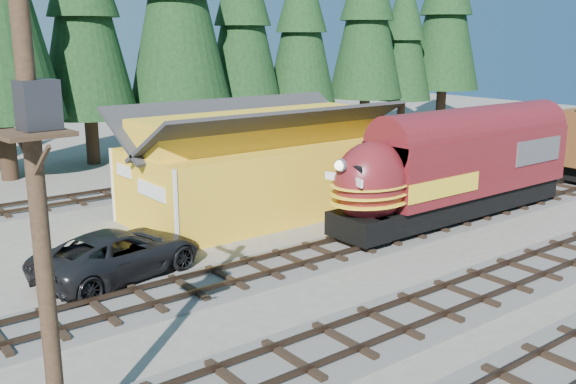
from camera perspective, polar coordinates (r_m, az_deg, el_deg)
ground at (r=23.53m, az=12.50°, el=-7.26°), size 120.00×120.00×0.00m
track_siding at (r=33.51m, az=18.24°, el=-1.25°), size 68.00×3.20×0.33m
depot at (r=30.23m, az=-2.66°, el=3.51°), size 12.80×7.00×5.30m
conifer_backdrop at (r=45.76m, az=-7.23°, el=15.87°), size 78.20×23.46×17.62m
locomotive at (r=29.84m, az=14.26°, el=1.69°), size 14.32×2.85×3.89m
utility_pole at (r=12.42m, az=-21.33°, el=0.56°), size 1.32×2.42×9.89m
pickup_truck_a at (r=23.39m, az=-14.74°, el=-5.30°), size 6.64×4.18×1.71m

